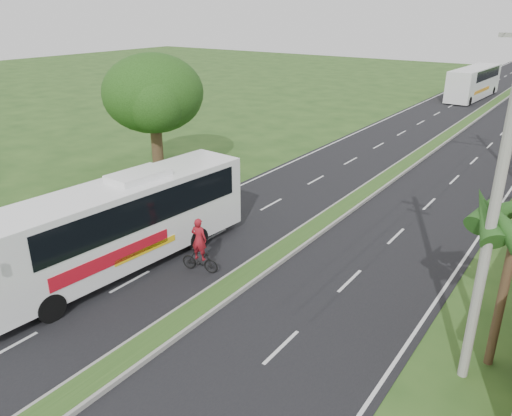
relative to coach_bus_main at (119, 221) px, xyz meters
The scene contains 10 objects.
ground 5.07m from the coach_bus_main, ahead, with size 180.00×180.00×0.00m, color #28491B.
road_asphalt 20.01m from the coach_bus_main, 76.75° to the left, with size 14.00×160.00×0.02m, color black.
median_strip 20.00m from the coach_bus_main, 76.75° to the left, with size 1.20×160.00×0.18m.
lane_edge_left 19.60m from the coach_bus_main, 96.30° to the left, with size 0.12×160.00×0.01m, color silver.
lane_edge_right 22.50m from the coach_bus_main, 59.82° to the left, with size 0.12×160.00×0.01m, color silver.
shade_tree 12.39m from the coach_bus_main, 128.83° to the left, with size 6.30×6.00×7.54m.
utility_pole_a 13.60m from the coach_bus_main, ahead, with size 1.60×0.28×11.00m.
coach_bus_main is the anchor object (origin of this frame).
coach_bus_far 50.86m from the coach_bus_main, 88.16° to the left, with size 3.25×12.12×3.49m.
motorcyclist 3.41m from the coach_bus_main, 30.34° to the left, with size 1.67×0.80×2.33m.
Camera 1 is at (10.28, -11.03, 10.01)m, focal length 35.00 mm.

